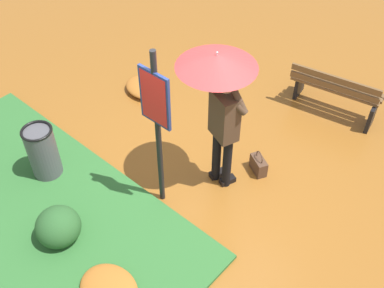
{
  "coord_description": "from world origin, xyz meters",
  "views": [
    {
      "loc": [
        -2.7,
        3.32,
        4.85
      ],
      "look_at": [
        0.07,
        0.19,
        0.85
      ],
      "focal_mm": 43.55,
      "sensor_mm": 36.0,
      "label": 1
    }
  ],
  "objects_px": {
    "trash_bin": "(43,153)",
    "park_bench": "(336,91)",
    "handbag": "(258,165)",
    "person_with_umbrella": "(220,89)",
    "info_sign_post": "(156,116)"
  },
  "relations": [
    {
      "from": "trash_bin",
      "to": "park_bench",
      "type": "bearing_deg",
      "value": -120.56
    },
    {
      "from": "park_bench",
      "to": "trash_bin",
      "type": "height_order",
      "value": "trash_bin"
    },
    {
      "from": "handbag",
      "to": "person_with_umbrella",
      "type": "bearing_deg",
      "value": 54.08
    },
    {
      "from": "info_sign_post",
      "to": "person_with_umbrella",
      "type": "bearing_deg",
      "value": -112.46
    },
    {
      "from": "info_sign_post",
      "to": "handbag",
      "type": "xyz_separation_m",
      "value": [
        -0.67,
        -1.25,
        -1.32
      ]
    },
    {
      "from": "person_with_umbrella",
      "to": "trash_bin",
      "type": "relative_size",
      "value": 2.45
    },
    {
      "from": "info_sign_post",
      "to": "trash_bin",
      "type": "xyz_separation_m",
      "value": [
        1.5,
        0.74,
        -1.03
      ]
    },
    {
      "from": "info_sign_post",
      "to": "handbag",
      "type": "height_order",
      "value": "info_sign_post"
    },
    {
      "from": "person_with_umbrella",
      "to": "trash_bin",
      "type": "bearing_deg",
      "value": 39.41
    },
    {
      "from": "info_sign_post",
      "to": "trash_bin",
      "type": "bearing_deg",
      "value": 26.13
    },
    {
      "from": "person_with_umbrella",
      "to": "park_bench",
      "type": "relative_size",
      "value": 1.46
    },
    {
      "from": "park_bench",
      "to": "trash_bin",
      "type": "bearing_deg",
      "value": 59.44
    },
    {
      "from": "handbag",
      "to": "park_bench",
      "type": "relative_size",
      "value": 0.26
    },
    {
      "from": "person_with_umbrella",
      "to": "park_bench",
      "type": "distance_m",
      "value": 2.68
    },
    {
      "from": "trash_bin",
      "to": "person_with_umbrella",
      "type": "bearing_deg",
      "value": -140.59
    }
  ]
}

